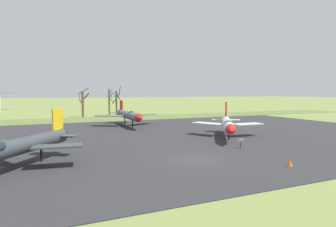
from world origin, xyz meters
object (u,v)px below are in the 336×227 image
traffic_cone (290,163)px  jet_fighter_front_right (18,146)px  jet_fighter_rear_center (129,115)px  jet_fighter_front_left (228,124)px  info_placard_front_left (240,143)px

traffic_cone → jet_fighter_front_right: bearing=159.2°
jet_fighter_rear_center → jet_fighter_front_right: bearing=-123.0°
jet_fighter_front_left → info_placard_front_left: size_ratio=11.26×
jet_fighter_front_right → jet_fighter_rear_center: (15.45, 23.79, 0.14)m
jet_fighter_front_right → traffic_cone: jet_fighter_front_right is taller
jet_fighter_front_left → info_placard_front_left: jet_fighter_front_left is taller
info_placard_front_left → jet_fighter_front_right: 20.54m
info_placard_front_left → jet_fighter_rear_center: bearing=102.0°
jet_fighter_front_left → jet_fighter_rear_center: (-8.16, 17.34, 0.17)m
jet_fighter_front_right → info_placard_front_left: bearing=-0.3°
jet_fighter_rear_center → traffic_cone: size_ratio=21.93×
jet_fighter_front_left → info_placard_front_left: (-3.11, -6.54, -1.14)m
jet_fighter_front_right → traffic_cone: size_ratio=18.44×
jet_fighter_front_left → info_placard_front_left: bearing=-115.4°
info_placard_front_left → jet_fighter_front_right: (-20.51, 0.09, 1.18)m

